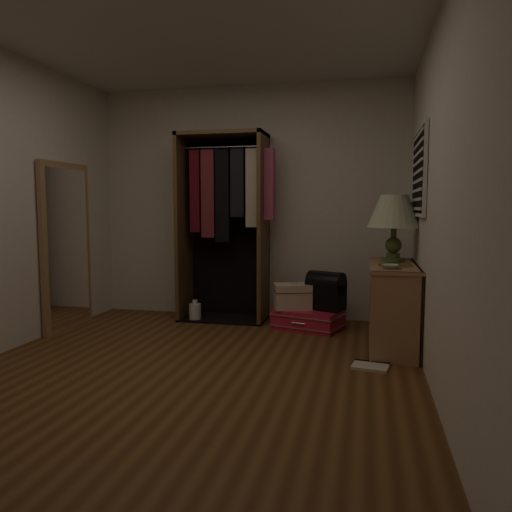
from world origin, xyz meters
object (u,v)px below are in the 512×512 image
open_wardrobe (227,210)px  pink_suitcase (308,319)px  floor_mirror (66,246)px  white_jug (195,312)px  console_bookshelf (392,303)px  table_lamp (394,213)px  black_bag (326,290)px  train_case (293,296)px

open_wardrobe → pink_suitcase: (0.94, -0.24, -1.12)m
floor_mirror → white_jug: 1.51m
console_bookshelf → table_lamp: table_lamp is taller
console_bookshelf → white_jug: size_ratio=4.79×
table_lamp → black_bag: bearing=152.8°
floor_mirror → train_case: floor_mirror is taller
table_lamp → console_bookshelf: bearing=-91.5°
console_bookshelf → floor_mirror: (-3.24, -0.04, 0.45)m
console_bookshelf → open_wardrobe: (-1.75, 0.73, 0.83)m
white_jug → pink_suitcase: bearing=-3.4°
train_case → white_jug: (-1.10, 0.08, -0.23)m
black_bag → white_jug: (-1.44, 0.06, -0.31)m
table_lamp → pink_suitcase: bearing=158.8°
console_bookshelf → train_case: bearing=153.8°
open_wardrobe → black_bag: size_ratio=4.81×
train_case → floor_mirror: bearing=175.7°
black_bag → white_jug: 1.47m
console_bookshelf → white_jug: console_bookshelf is taller
floor_mirror → black_bag: 2.70m
floor_mirror → white_jug: floor_mirror is taller
table_lamp → train_case: bearing=162.7°
open_wardrobe → train_case: (0.78, -0.25, -0.89)m
console_bookshelf → white_jug: bearing=164.8°
pink_suitcase → black_bag: (0.17, 0.01, 0.30)m
white_jug → train_case: bearing=-4.3°
console_bookshelf → open_wardrobe: size_ratio=0.55×
pink_suitcase → black_bag: black_bag is taller
open_wardrobe → train_case: size_ratio=4.66×
pink_suitcase → white_jug: white_jug is taller
train_case → black_bag: bearing=-13.1°
black_bag → table_lamp: (0.64, -0.33, 0.79)m
white_jug → black_bag: bearing=-2.4°
console_bookshelf → pink_suitcase: bearing=148.8°
pink_suitcase → open_wardrobe: bearing=-177.9°
floor_mirror → pink_suitcase: floor_mirror is taller
console_bookshelf → floor_mirror: floor_mirror is taller
open_wardrobe → black_bag: (1.12, -0.23, -0.81)m
pink_suitcase → black_bag: 0.35m
pink_suitcase → black_bag: size_ratio=1.83×
console_bookshelf → table_lamp: (0.00, 0.17, 0.80)m
black_bag → table_lamp: bearing=-4.4°
console_bookshelf → black_bag: (-0.63, 0.50, 0.01)m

